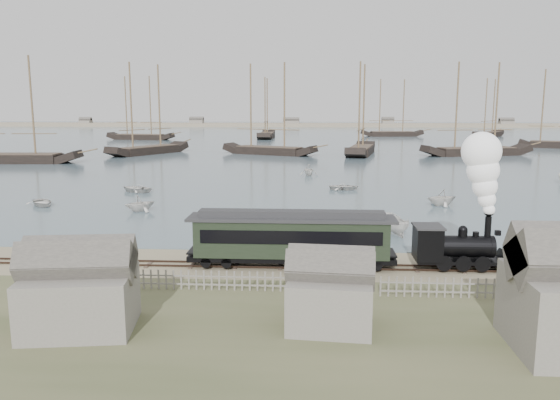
{
  "coord_description": "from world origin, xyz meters",
  "views": [
    {
      "loc": [
        1.06,
        -37.35,
        10.69
      ],
      "look_at": [
        -1.39,
        4.14,
        3.5
      ],
      "focal_mm": 35.0,
      "sensor_mm": 36.0,
      "label": 1
    }
  ],
  "objects": [
    {
      "name": "ground",
      "position": [
        0.0,
        0.0,
        0.0
      ],
      "size": [
        600.0,
        600.0,
        0.0
      ],
      "primitive_type": "plane",
      "color": "tan",
      "rests_on": "ground"
    },
    {
      "name": "harbor_water",
      "position": [
        0.0,
        170.0,
        0.03
      ],
      "size": [
        600.0,
        336.0,
        0.06
      ],
      "primitive_type": "cube",
      "color": "#4C616D",
      "rests_on": "ground"
    },
    {
      "name": "rail_track",
      "position": [
        0.0,
        -2.0,
        0.04
      ],
      "size": [
        120.0,
        1.8,
        0.16
      ],
      "color": "#35251D",
      "rests_on": "ground"
    },
    {
      "name": "picket_fence_west",
      "position": [
        -6.5,
        -7.0,
        0.0
      ],
      "size": [
        19.0,
        0.1,
        1.2
      ],
      "primitive_type": null,
      "color": "slate",
      "rests_on": "ground"
    },
    {
      "name": "picket_fence_east",
      "position": [
        12.5,
        -7.5,
        0.0
      ],
      "size": [
        15.0,
        0.1,
        1.2
      ],
      "primitive_type": null,
      "color": "slate",
      "rests_on": "ground"
    },
    {
      "name": "shed_left",
      "position": [
        -10.0,
        -13.0,
        0.0
      ],
      "size": [
        5.0,
        4.0,
        4.1
      ],
      "primitive_type": null,
      "color": "slate",
      "rests_on": "ground"
    },
    {
      "name": "shed_mid",
      "position": [
        2.0,
        -12.0,
        0.0
      ],
      "size": [
        4.0,
        3.5,
        3.6
      ],
      "primitive_type": null,
      "color": "slate",
      "rests_on": "ground"
    },
    {
      "name": "far_spit",
      "position": [
        0.0,
        250.0,
        0.0
      ],
      "size": [
        500.0,
        20.0,
        1.8
      ],
      "primitive_type": "cube",
      "color": "tan",
      "rests_on": "ground"
    },
    {
      "name": "locomotive",
      "position": [
        11.84,
        -2.0,
        4.03
      ],
      "size": [
        6.99,
        2.61,
        8.71
      ],
      "color": "black",
      "rests_on": "ground"
    },
    {
      "name": "passenger_coach",
      "position": [
        -0.27,
        -2.0,
        2.11
      ],
      "size": [
        13.74,
        2.65,
        3.34
      ],
      "color": "black",
      "rests_on": "ground"
    },
    {
      "name": "beached_dinghy",
      "position": [
        2.82,
        0.02,
        0.39
      ],
      "size": [
        3.12,
        4.07,
        0.78
      ],
      "primitive_type": "imported",
      "rotation": [
        0.0,
        0.0,
        1.46
      ],
      "color": "silver",
      "rests_on": "ground"
    },
    {
      "name": "rowboat_0",
      "position": [
        -27.96,
        18.83,
        0.45
      ],
      "size": [
        4.62,
        4.52,
        0.78
      ],
      "primitive_type": "imported",
      "rotation": [
        0.0,
        0.0,
        0.72
      ],
      "color": "silver",
      "rests_on": "harbor_water"
    },
    {
      "name": "rowboat_1",
      "position": [
        -16.44,
        16.42,
        0.9
      ],
      "size": [
        4.16,
        4.21,
        1.68
      ],
      "primitive_type": "imported",
      "rotation": [
        0.0,
        0.0,
        2.28
      ],
      "color": "silver",
      "rests_on": "harbor_water"
    },
    {
      "name": "rowboat_2",
      "position": [
        7.97,
        7.85,
        0.85
      ],
      "size": [
        4.36,
        2.67,
        1.58
      ],
      "primitive_type": "imported",
      "rotation": [
        0.0,
        0.0,
        3.44
      ],
      "color": "silver",
      "rests_on": "harbor_water"
    },
    {
      "name": "rowboat_3",
      "position": [
        5.2,
        32.17,
        0.45
      ],
      "size": [
        2.9,
        3.93,
        0.79
      ],
      "primitive_type": "imported",
      "rotation": [
        0.0,
        0.0,
        1.62
      ],
      "color": "silver",
      "rests_on": "harbor_water"
    },
    {
      "name": "rowboat_4",
      "position": [
        15.06,
        21.52,
        0.96
      ],
      "size": [
        3.91,
        4.2,
        1.8
      ],
      "primitive_type": "imported",
      "rotation": [
        0.0,
        0.0,
        5.05
      ],
      "color": "silver",
      "rests_on": "harbor_water"
    },
    {
      "name": "rowboat_6",
      "position": [
        -20.97,
        29.02,
        0.49
      ],
      "size": [
        4.48,
        5.07,
        0.87
      ],
      "primitive_type": "imported",
      "rotation": [
        0.0,
        0.0,
        4.28
      ],
      "color": "silver",
      "rests_on": "harbor_water"
    },
    {
      "name": "rowboat_7",
      "position": [
        0.55,
        46.66,
        0.93
      ],
      "size": [
        3.74,
        3.37,
        1.74
      ],
      "primitive_type": "imported",
      "rotation": [
        0.0,
        0.0,
        0.17
      ],
      "color": "silver",
      "rests_on": "harbor_water"
    },
    {
      "name": "schooner_0",
      "position": [
        -55.38,
        62.27,
        10.06
      ],
      "size": [
        25.35,
        7.3,
        20.0
      ],
      "primitive_type": null,
      "rotation": [
        0.0,
        0.0,
        0.06
      ],
      "color": "black",
      "rests_on": "harbor_water"
    },
    {
      "name": "schooner_1",
      "position": [
        -35.5,
        82.88,
        10.06
      ],
      "size": [
        14.9,
        21.61,
        20.0
      ],
      "primitive_type": null,
      "rotation": [
        0.0,
        0.0,
        1.07
      ],
      "color": "black",
      "rests_on": "harbor_water"
    },
    {
      "name": "schooner_2",
      "position": [
        -8.46,
        83.23,
        10.06
      ],
      "size": [
        21.95,
        13.28,
        20.0
      ],
      "primitive_type": null,
      "rotation": [
        0.0,
        0.0,
        -0.41
      ],
      "color": "black",
      "rests_on": "harbor_water"
    },
    {
      "name": "schooner_3",
      "position": [
        11.87,
        84.78,
        10.06
      ],
      "size": [
        9.4,
        22.85,
        20.0
      ],
      "primitive_type": null,
      "rotation": [
        0.0,
        0.0,
        1.37
      ],
      "color": "black",
      "rests_on": "harbor_water"
    },
    {
      "name": "schooner_4",
      "position": [
        36.7,
        83.55,
        10.06
      ],
      "size": [
        24.99,
        11.48,
        20.0
      ],
      "primitive_type": null,
      "rotation": [
        0.0,
        0.0,
        0.25
      ],
      "color": "black",
      "rests_on": "harbor_water"
    },
    {
      "name": "schooner_5",
      "position": [
        63.38,
        106.19,
        10.06
      ],
      "size": [
        18.22,
        10.46,
        20.0
      ],
      "primitive_type": null,
      "rotation": [
        0.0,
        0.0,
        -0.38
      ],
      "color": "black",
      "rests_on": "harbor_water"
    },
    {
      "name": "schooner_6",
      "position": [
        -53.56,
        134.15,
        10.06
      ],
      "size": [
        22.21,
        8.42,
        20.0
      ],
      "primitive_type": null,
      "rotation": [
        0.0,
        0.0,
        -0.16
      ],
      "color": "black",
      "rests_on": "harbor_water"
    },
    {
      "name": "schooner_7",
      "position": [
        -14.32,
        145.68,
        10.06
      ],
      "size": [
        5.31,
        22.74,
        20.0
      ],
      "primitive_type": null,
      "rotation": [
        0.0,
        0.0,
        1.57
      ],
      "color": "black",
      "rests_on": "harbor_water"
    },
    {
      "name": "schooner_8",
      "position": [
        29.21,
        158.46,
        10.06
      ],
      "size": [
        22.01,
        6.96,
        20.0
      ],
      "primitive_type": null,
      "rotation": [
        0.0,
        0.0,
        0.09
      ],
      "color": "black",
      "rests_on": "harbor_water"
    },
    {
      "name": "schooner_9",
      "position": [
        61.92,
        156.2,
        10.06
      ],
      "size": [
        16.19,
        19.8,
        20.0
      ],
      "primitive_type": null,
      "rotation": [
        0.0,
        0.0,
        0.94
      ],
      "color": "black",
      "rests_on": "harbor_water"
    }
  ]
}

